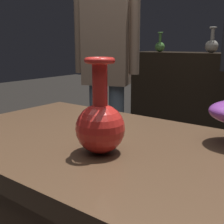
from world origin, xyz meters
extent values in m
cube|color=#422D1E|center=(0.00, 0.00, 0.78)|extent=(1.20, 0.64, 0.05)
sphere|color=red|center=(-0.01, -0.09, 0.86)|extent=(0.13, 0.13, 0.13)
cylinder|color=red|center=(-0.01, -0.09, 0.98)|extent=(0.04, 0.04, 0.12)
torus|color=red|center=(-0.01, -0.09, 1.04)|extent=(0.08, 0.08, 0.02)
sphere|color=gray|center=(-0.52, 2.19, 1.05)|extent=(0.12, 0.12, 0.12)
cylinder|color=gray|center=(-0.52, 2.19, 1.16)|extent=(0.03, 0.03, 0.12)
torus|color=gray|center=(-0.52, 2.19, 1.22)|extent=(0.07, 0.07, 0.01)
sphere|color=#477A38|center=(-1.04, 2.14, 1.04)|extent=(0.10, 0.10, 0.10)
cylinder|color=#477A38|center=(-1.04, 2.14, 1.13)|extent=(0.03, 0.03, 0.10)
torus|color=#477A38|center=(-1.04, 2.14, 1.18)|extent=(0.06, 0.06, 0.01)
cylinder|color=slate|center=(-0.79, 1.05, 0.39)|extent=(0.11, 0.11, 0.79)
cylinder|color=slate|center=(-0.93, 0.99, 0.39)|extent=(0.11, 0.11, 0.79)
cube|color=#846B56|center=(-0.86, 1.02, 1.10)|extent=(0.36, 0.28, 0.62)
cylinder|color=#846B56|center=(-0.68, 1.09, 1.13)|extent=(0.07, 0.07, 0.53)
cylinder|color=#846B56|center=(-1.05, 0.95, 1.13)|extent=(0.07, 0.07, 0.53)
camera|label=1|loc=(0.45, -0.64, 1.08)|focal=47.35mm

